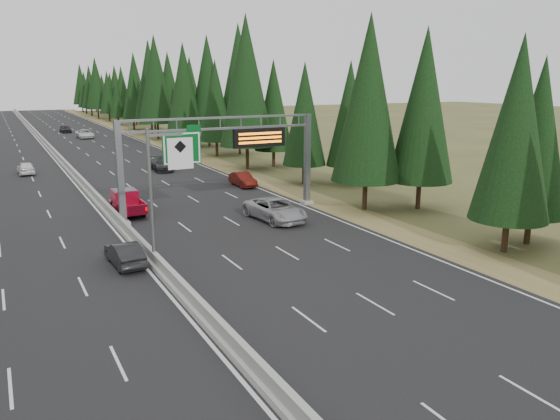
% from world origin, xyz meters
% --- Properties ---
extents(road, '(32.00, 260.00, 0.08)m').
position_xyz_m(road, '(0.00, 80.00, 0.04)').
color(road, black).
rests_on(road, ground).
extents(shoulder_right, '(3.60, 260.00, 0.06)m').
position_xyz_m(shoulder_right, '(17.80, 80.00, 0.03)').
color(shoulder_right, olive).
rests_on(shoulder_right, ground).
extents(median_barrier, '(0.70, 260.00, 0.85)m').
position_xyz_m(median_barrier, '(0.00, 80.00, 0.41)').
color(median_barrier, gray).
rests_on(median_barrier, road).
extents(sign_gantry, '(16.75, 0.98, 7.80)m').
position_xyz_m(sign_gantry, '(8.92, 34.88, 5.27)').
color(sign_gantry, slate).
rests_on(sign_gantry, road).
extents(hov_sign_pole, '(2.80, 0.50, 8.00)m').
position_xyz_m(hov_sign_pole, '(0.58, 24.97, 4.72)').
color(hov_sign_pole, slate).
rests_on(hov_sign_pole, road).
extents(tree_row_right, '(11.93, 244.12, 18.56)m').
position_xyz_m(tree_row_right, '(22.05, 72.19, 9.16)').
color(tree_row_right, black).
rests_on(tree_row_right, ground).
extents(silver_minivan, '(3.39, 6.32, 1.69)m').
position_xyz_m(silver_minivan, '(11.13, 31.21, 0.92)').
color(silver_minivan, '#9F9EA3').
rests_on(silver_minivan, road).
extents(red_pickup, '(1.99, 5.56, 1.81)m').
position_xyz_m(red_pickup, '(1.50, 39.21, 1.08)').
color(red_pickup, black).
rests_on(red_pickup, road).
extents(car_ahead_green, '(1.72, 3.98, 1.34)m').
position_xyz_m(car_ahead_green, '(2.41, 42.41, 0.75)').
color(car_ahead_green, '#12512E').
rests_on(car_ahead_green, road).
extents(car_ahead_dkred, '(1.50, 4.26, 1.40)m').
position_xyz_m(car_ahead_dkred, '(14.50, 45.00, 0.78)').
color(car_ahead_dkred, '#52110B').
rests_on(car_ahead_dkred, road).
extents(car_ahead_dkgrey, '(2.30, 5.17, 1.47)m').
position_xyz_m(car_ahead_dkgrey, '(9.92, 58.56, 0.82)').
color(car_ahead_dkgrey, black).
rests_on(car_ahead_dkgrey, road).
extents(car_ahead_white, '(2.85, 5.79, 1.58)m').
position_xyz_m(car_ahead_white, '(7.54, 101.85, 0.87)').
color(car_ahead_white, silver).
rests_on(car_ahead_white, road).
extents(car_ahead_far, '(2.12, 4.62, 1.53)m').
position_xyz_m(car_ahead_far, '(5.72, 115.16, 0.85)').
color(car_ahead_far, black).
rests_on(car_ahead_far, road).
extents(car_onc_near, '(1.69, 4.28, 1.38)m').
position_xyz_m(car_onc_near, '(-1.50, 25.91, 0.77)').
color(car_onc_near, black).
rests_on(car_onc_near, road).
extents(car_onc_white, '(1.92, 4.34, 1.45)m').
position_xyz_m(car_onc_white, '(-4.65, 63.26, 0.81)').
color(car_onc_white, white).
rests_on(car_onc_white, road).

